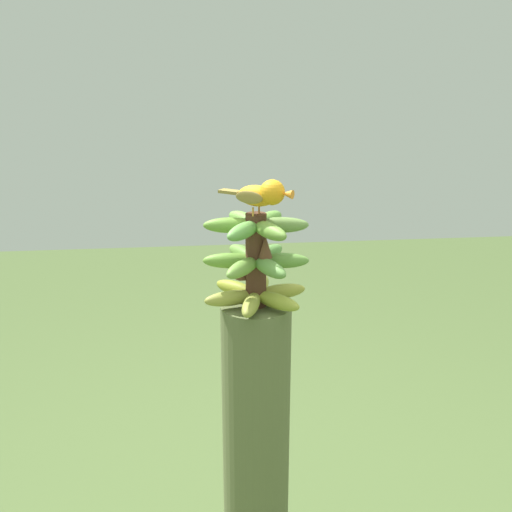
% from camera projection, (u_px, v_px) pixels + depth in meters
% --- Properties ---
extents(banana_tree, '(0.20, 0.20, 1.02)m').
position_uv_depth(banana_tree, '(256.00, 464.00, 1.80)').
color(banana_tree, '#5B663D').
rests_on(banana_tree, ground).
extents(banana_bunch, '(0.29, 0.29, 0.26)m').
position_uv_depth(banana_bunch, '(256.00, 260.00, 1.61)').
color(banana_bunch, '#4C2D1E').
rests_on(banana_bunch, banana_tree).
extents(perched_bird, '(0.14, 0.19, 0.10)m').
position_uv_depth(perched_bird, '(263.00, 194.00, 1.53)').
color(perched_bird, '#C68933').
rests_on(perched_bird, banana_bunch).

